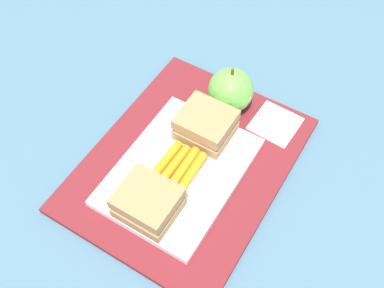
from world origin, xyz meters
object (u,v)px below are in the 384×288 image
Objects in this scene: sandwich_half_right at (206,125)px; carrot_sticks_bundle at (178,167)px; apple at (233,91)px; sandwich_half_left at (148,202)px; paper_napkin at (275,124)px; food_tray at (179,172)px.

sandwich_half_right is 1.02× the size of carrot_sticks_bundle.
carrot_sticks_bundle is (-0.08, 0.00, -0.01)m from sandwich_half_right.
carrot_sticks_bundle is 0.93× the size of apple.
sandwich_half_left is 0.08m from carrot_sticks_bundle.
sandwich_half_left is 0.24m from apple.
carrot_sticks_bundle is 0.18m from paper_napkin.
carrot_sticks_bundle is at bearing 178.07° from apple.
sandwich_half_right is at bearing -0.43° from carrot_sticks_bundle.
paper_napkin is at bearing -45.39° from sandwich_half_right.
apple reaches higher than food_tray.
carrot_sticks_bundle is 1.13× the size of paper_napkin.
sandwich_half_left reaches higher than carrot_sticks_bundle.
apple is (0.16, -0.01, 0.02)m from carrot_sticks_bundle.
apple is at bearing -1.93° from carrot_sticks_bundle.
sandwich_half_left is 1.02× the size of carrot_sticks_bundle.
sandwich_half_right is 1.14× the size of paper_napkin.
sandwich_half_left reaches higher than paper_napkin.
sandwich_half_left is 1.00× the size of sandwich_half_right.
paper_napkin is (0.24, -0.08, -0.03)m from sandwich_half_left.
apple reaches higher than carrot_sticks_bundle.
carrot_sticks_bundle is at bearing 179.57° from sandwich_half_right.
carrot_sticks_bundle is (0.08, 0.00, -0.01)m from sandwich_half_left.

